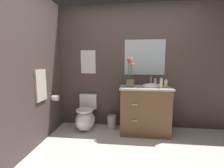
# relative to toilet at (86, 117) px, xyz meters

# --- Properties ---
(wall_back) EXTENTS (4.75, 0.05, 2.50)m
(wall_back) POSITION_rel_toilet_xyz_m (1.13, 0.30, 1.01)
(wall_back) COLOR #4C3D38
(wall_back) RESTS_ON ground_plane
(wall_left) EXTENTS (0.05, 4.19, 2.50)m
(wall_left) POSITION_rel_toilet_xyz_m (-0.63, -0.77, 1.01)
(wall_left) COLOR #4C3D38
(wall_left) RESTS_ON ground_plane
(toilet) EXTENTS (0.38, 0.59, 0.69)m
(toilet) POSITION_rel_toilet_xyz_m (0.00, 0.00, 0.00)
(toilet) COLOR white
(toilet) RESTS_ON ground_plane
(vanity_cabinet) EXTENTS (0.94, 0.56, 1.07)m
(vanity_cabinet) POSITION_rel_toilet_xyz_m (1.17, -0.03, 0.22)
(vanity_cabinet) COLOR brown
(vanity_cabinet) RESTS_ON ground_plane
(flower_vase) EXTENTS (0.14, 0.14, 0.54)m
(flower_vase) POSITION_rel_toilet_xyz_m (0.88, -0.07, 0.82)
(flower_vase) COLOR brown
(flower_vase) RESTS_ON vanity_cabinet
(soap_bottle) EXTENTS (0.05, 0.05, 0.15)m
(soap_bottle) POSITION_rel_toilet_xyz_m (1.37, 0.11, 0.72)
(soap_bottle) COLOR beige
(soap_bottle) RESTS_ON vanity_cabinet
(lotion_bottle) EXTENTS (0.06, 0.06, 0.18)m
(lotion_bottle) POSITION_rel_toilet_xyz_m (1.43, -0.15, 0.73)
(lotion_bottle) COLOR beige
(lotion_bottle) RESTS_ON vanity_cabinet
(hand_wash_bottle) EXTENTS (0.06, 0.06, 0.15)m
(hand_wash_bottle) POSITION_rel_toilet_xyz_m (1.53, -0.05, 0.72)
(hand_wash_bottle) COLOR beige
(hand_wash_bottle) RESTS_ON vanity_cabinet
(trash_bin) EXTENTS (0.18, 0.18, 0.27)m
(trash_bin) POSITION_rel_toilet_xyz_m (0.52, 0.08, -0.11)
(trash_bin) COLOR #B7B7BC
(trash_bin) RESTS_ON ground_plane
(wall_poster) EXTENTS (0.31, 0.01, 0.48)m
(wall_poster) POSITION_rel_toilet_xyz_m (-0.00, 0.27, 1.12)
(wall_poster) COLOR silver
(wall_mirror) EXTENTS (0.80, 0.01, 0.70)m
(wall_mirror) POSITION_rel_toilet_xyz_m (1.16, 0.27, 1.21)
(wall_mirror) COLOR #B2BCC6
(hanging_towel) EXTENTS (0.03, 0.28, 0.52)m
(hanging_towel) POSITION_rel_toilet_xyz_m (-0.59, -0.56, 0.73)
(hanging_towel) COLOR beige
(toilet_paper_roll) EXTENTS (0.11, 0.11, 0.11)m
(toilet_paper_roll) POSITION_rel_toilet_xyz_m (-0.53, -0.20, 0.44)
(toilet_paper_roll) COLOR white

